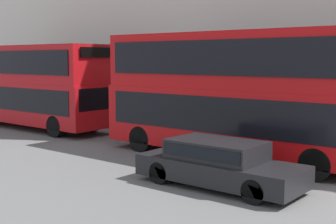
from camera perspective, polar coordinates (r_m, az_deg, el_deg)
bus_leading at (r=16.65m, az=8.14°, el=2.65°), size 2.59×10.12×4.49m
bus_second_in_queue at (r=25.33m, az=-16.63°, el=3.46°), size 2.59×10.46×4.22m
car_dark_sedan at (r=13.23m, az=6.18°, el=-6.08°), size 1.83×4.74×1.31m
pedestrian at (r=18.05m, az=15.14°, el=-2.45°), size 0.36×0.36×1.79m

